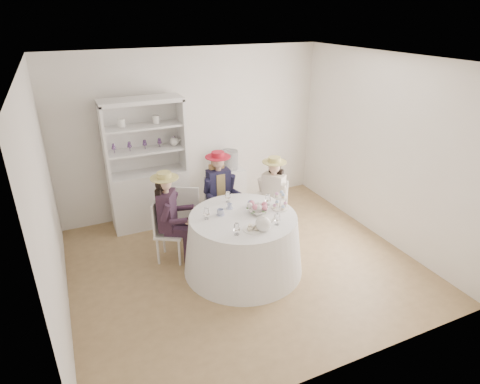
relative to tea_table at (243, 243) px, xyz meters
name	(u,v)px	position (x,y,z in m)	size (l,w,h in m)	color
ground	(243,263)	(0.04, 0.09, -0.40)	(4.50, 4.50, 0.00)	olive
ceiling	(244,60)	(0.04, 0.09, 2.30)	(4.50, 4.50, 0.00)	white
wall_back	(193,132)	(0.04, 2.09, 0.95)	(4.50, 4.50, 0.00)	silver
wall_front	(343,255)	(0.04, -1.91, 0.95)	(4.50, 4.50, 0.00)	silver
wall_left	(47,206)	(-2.21, 0.09, 0.95)	(4.50, 4.50, 0.00)	silver
wall_right	(383,150)	(2.29, 0.09, 0.95)	(4.50, 4.50, 0.00)	silver
tea_table	(243,243)	(0.00, 0.00, 0.00)	(1.59, 1.59, 0.80)	white
hutch	(149,182)	(-0.83, 1.78, 0.33)	(1.39, 0.92, 2.05)	silver
side_table	(229,187)	(0.58, 1.84, -0.04)	(0.46, 0.46, 0.71)	silver
hatbox	(229,160)	(0.58, 1.84, 0.47)	(0.32, 0.32, 0.32)	black
guest_left	(169,212)	(-0.81, 0.62, 0.34)	(0.56, 0.51, 1.31)	silver
guest_mid	(219,189)	(0.07, 1.02, 0.36)	(0.48, 0.50, 1.33)	silver
guest_right	(273,192)	(0.79, 0.65, 0.32)	(0.54, 0.51, 1.26)	silver
spare_chair	(189,210)	(-0.40, 1.06, 0.08)	(0.50, 0.50, 0.89)	silver
teacup_a	(220,212)	(-0.26, 0.15, 0.44)	(0.09, 0.09, 0.07)	white
teacup_b	(230,206)	(-0.07, 0.27, 0.43)	(0.07, 0.07, 0.06)	white
teacup_c	(251,204)	(0.21, 0.20, 0.44)	(0.09, 0.09, 0.07)	white
flower_bowl	(258,212)	(0.20, -0.02, 0.43)	(0.22, 0.22, 0.06)	white
flower_arrangement	(258,206)	(0.21, 0.01, 0.50)	(0.20, 0.20, 0.08)	pink
table_teapot	(263,224)	(0.07, -0.42, 0.49)	(0.27, 0.19, 0.20)	white
sandwich_plate	(253,229)	(-0.04, -0.36, 0.42)	(0.24, 0.24, 0.05)	white
cupcake_stand	(280,202)	(0.54, 0.00, 0.49)	(0.24, 0.24, 0.23)	white
stemware_set	(243,211)	(0.00, 0.00, 0.48)	(0.97, 0.94, 0.15)	white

